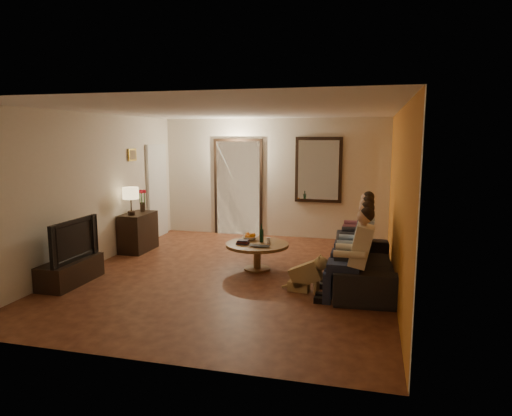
% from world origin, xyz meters
% --- Properties ---
extents(floor, '(5.00, 6.00, 0.01)m').
position_xyz_m(floor, '(0.00, 0.00, 0.00)').
color(floor, '#481E13').
rests_on(floor, ground).
extents(ceiling, '(5.00, 6.00, 0.01)m').
position_xyz_m(ceiling, '(0.00, 0.00, 2.60)').
color(ceiling, white).
rests_on(ceiling, back_wall).
extents(back_wall, '(5.00, 0.02, 2.60)m').
position_xyz_m(back_wall, '(0.00, 3.00, 1.30)').
color(back_wall, beige).
rests_on(back_wall, floor).
extents(front_wall, '(5.00, 0.02, 2.60)m').
position_xyz_m(front_wall, '(0.00, -3.00, 1.30)').
color(front_wall, beige).
rests_on(front_wall, floor).
extents(left_wall, '(0.02, 6.00, 2.60)m').
position_xyz_m(left_wall, '(-2.50, 0.00, 1.30)').
color(left_wall, beige).
rests_on(left_wall, floor).
extents(right_wall, '(0.02, 6.00, 2.60)m').
position_xyz_m(right_wall, '(2.50, 0.00, 1.30)').
color(right_wall, beige).
rests_on(right_wall, floor).
extents(orange_accent, '(0.01, 6.00, 2.60)m').
position_xyz_m(orange_accent, '(2.49, 0.00, 1.30)').
color(orange_accent, orange).
rests_on(orange_accent, right_wall).
extents(kitchen_doorway, '(1.00, 0.06, 2.10)m').
position_xyz_m(kitchen_doorway, '(-0.80, 2.98, 1.05)').
color(kitchen_doorway, '#FFE0A5').
rests_on(kitchen_doorway, floor).
extents(door_trim, '(1.12, 0.04, 2.22)m').
position_xyz_m(door_trim, '(-0.80, 2.97, 1.05)').
color(door_trim, black).
rests_on(door_trim, floor).
extents(fridge_glimpse, '(0.45, 0.03, 1.70)m').
position_xyz_m(fridge_glimpse, '(-0.55, 2.98, 0.90)').
color(fridge_glimpse, silver).
rests_on(fridge_glimpse, floor).
extents(mirror_frame, '(1.00, 0.05, 1.40)m').
position_xyz_m(mirror_frame, '(1.00, 2.96, 1.50)').
color(mirror_frame, black).
rests_on(mirror_frame, back_wall).
extents(mirror_glass, '(0.86, 0.02, 1.26)m').
position_xyz_m(mirror_glass, '(1.00, 2.93, 1.50)').
color(mirror_glass, white).
rests_on(mirror_glass, back_wall).
extents(white_door, '(0.06, 0.85, 2.04)m').
position_xyz_m(white_door, '(-2.46, 2.30, 1.02)').
color(white_door, white).
rests_on(white_door, floor).
extents(framed_art, '(0.03, 0.28, 0.24)m').
position_xyz_m(framed_art, '(-2.47, 1.30, 1.85)').
color(framed_art, '#B28C33').
rests_on(framed_art, left_wall).
extents(art_canvas, '(0.01, 0.22, 0.18)m').
position_xyz_m(art_canvas, '(-2.46, 1.30, 1.85)').
color(art_canvas, brown).
rests_on(art_canvas, left_wall).
extents(dresser, '(0.45, 0.83, 0.74)m').
position_xyz_m(dresser, '(-2.25, 1.02, 0.37)').
color(dresser, black).
rests_on(dresser, floor).
extents(table_lamp, '(0.30, 0.30, 0.54)m').
position_xyz_m(table_lamp, '(-2.25, 0.80, 1.01)').
color(table_lamp, beige).
rests_on(table_lamp, dresser).
extents(flower_vase, '(0.14, 0.14, 0.44)m').
position_xyz_m(flower_vase, '(-2.25, 1.24, 0.96)').
color(flower_vase, '#B21323').
rests_on(flower_vase, dresser).
extents(tv_stand, '(0.45, 1.09, 0.36)m').
position_xyz_m(tv_stand, '(-2.25, -1.06, 0.18)').
color(tv_stand, black).
rests_on(tv_stand, floor).
extents(tv, '(1.08, 0.14, 0.62)m').
position_xyz_m(tv, '(-2.25, -1.06, 0.67)').
color(tv, black).
rests_on(tv, tv_stand).
extents(sofa, '(2.28, 0.99, 0.65)m').
position_xyz_m(sofa, '(2.06, 0.03, 0.33)').
color(sofa, black).
rests_on(sofa, floor).
extents(person_a, '(0.60, 0.40, 1.20)m').
position_xyz_m(person_a, '(1.96, -0.87, 0.60)').
color(person_a, tan).
rests_on(person_a, sofa).
extents(person_b, '(0.60, 0.40, 1.20)m').
position_xyz_m(person_b, '(1.96, -0.27, 0.60)').
color(person_b, tan).
rests_on(person_b, sofa).
extents(person_c, '(0.60, 0.40, 1.20)m').
position_xyz_m(person_c, '(1.96, 0.33, 0.60)').
color(person_c, tan).
rests_on(person_c, sofa).
extents(person_d, '(0.60, 0.40, 1.20)m').
position_xyz_m(person_d, '(1.96, 0.93, 0.60)').
color(person_d, tan).
rests_on(person_d, sofa).
extents(dog, '(0.58, 0.30, 0.56)m').
position_xyz_m(dog, '(1.25, -0.55, 0.28)').
color(dog, '#AE8550').
rests_on(dog, floor).
extents(coffee_table, '(1.24, 1.24, 0.45)m').
position_xyz_m(coffee_table, '(0.31, 0.34, 0.23)').
color(coffee_table, brown).
rests_on(coffee_table, floor).
extents(bowl, '(0.26, 0.26, 0.06)m').
position_xyz_m(bowl, '(0.13, 0.56, 0.48)').
color(bowl, white).
rests_on(bowl, coffee_table).
extents(oranges, '(0.20, 0.20, 0.08)m').
position_xyz_m(oranges, '(0.13, 0.56, 0.55)').
color(oranges, orange).
rests_on(oranges, bowl).
extents(wine_bottle, '(0.07, 0.07, 0.31)m').
position_xyz_m(wine_bottle, '(0.36, 0.44, 0.60)').
color(wine_bottle, black).
rests_on(wine_bottle, coffee_table).
extents(wine_glass, '(0.06, 0.06, 0.10)m').
position_xyz_m(wine_glass, '(0.49, 0.39, 0.50)').
color(wine_glass, silver).
rests_on(wine_glass, coffee_table).
extents(book_stack, '(0.20, 0.15, 0.07)m').
position_xyz_m(book_stack, '(0.09, 0.24, 0.48)').
color(book_stack, black).
rests_on(book_stack, coffee_table).
extents(laptop, '(0.34, 0.23, 0.03)m').
position_xyz_m(laptop, '(0.41, 0.06, 0.46)').
color(laptop, black).
rests_on(laptop, coffee_table).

